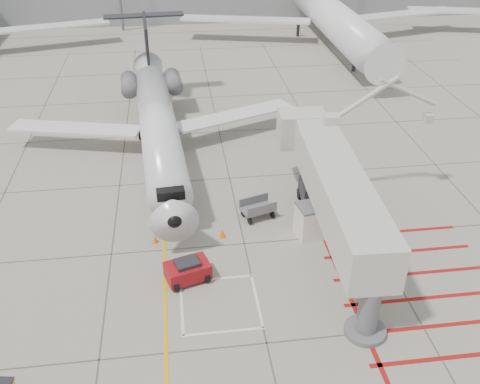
{
  "coord_description": "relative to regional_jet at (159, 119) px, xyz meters",
  "views": [
    {
      "loc": [
        -3.63,
        -21.85,
        19.97
      ],
      "look_at": [
        0.0,
        6.0,
        2.5
      ],
      "focal_mm": 40.0,
      "sensor_mm": 36.0,
      "label": 1
    }
  ],
  "objects": [
    {
      "name": "cone_nose",
      "position": [
        -0.54,
        -9.47,
        -3.76
      ],
      "size": [
        0.35,
        0.35,
        0.48
      ],
      "primitive_type": "cone",
      "color": "orange",
      "rests_on": "ground_plane"
    },
    {
      "name": "regional_jet",
      "position": [
        0.0,
        0.0,
        0.0
      ],
      "size": [
        26.26,
        32.12,
        8.0
      ],
      "primitive_type": null,
      "rotation": [
        0.0,
        0.0,
        0.07
      ],
      "color": "silver",
      "rests_on": "ground_plane"
    },
    {
      "name": "pushback_tug",
      "position": [
        1.3,
        -13.16,
        -3.3
      ],
      "size": [
        2.72,
        2.12,
        1.39
      ],
      "primitive_type": null,
      "rotation": [
        0.0,
        0.0,
        0.29
      ],
      "color": "maroon",
      "rests_on": "ground_plane"
    },
    {
      "name": "baggage_cart",
      "position": [
        6.13,
        -7.55,
        -3.33
      ],
      "size": [
        2.41,
        1.91,
        1.33
      ],
      "primitive_type": null,
      "rotation": [
        0.0,
        0.0,
        0.31
      ],
      "color": "slate",
      "rests_on": "ground_plane"
    },
    {
      "name": "cone_side",
      "position": [
        3.6,
        -9.43,
        -3.72
      ],
      "size": [
        0.4,
        0.4,
        0.56
      ],
      "primitive_type": "cone",
      "color": "orange",
      "rests_on": "ground_plane"
    },
    {
      "name": "ground_plane",
      "position": [
        4.86,
        -14.31,
        -4.0
      ],
      "size": [
        260.0,
        260.0,
        0.0
      ],
      "primitive_type": "plane",
      "color": "gray",
      "rests_on": "ground"
    },
    {
      "name": "ground_power_unit",
      "position": [
        9.58,
        -9.85,
        -2.91
      ],
      "size": [
        2.96,
        2.01,
        2.17
      ],
      "primitive_type": null,
      "rotation": [
        0.0,
        0.0,
        0.16
      ],
      "color": "white",
      "rests_on": "ground_plane"
    },
    {
      "name": "jet_bridge",
      "position": [
        10.06,
        -12.16,
        -0.43
      ],
      "size": [
        9.16,
        18.18,
        7.14
      ],
      "primitive_type": null,
      "rotation": [
        0.0,
        0.0,
        -0.04
      ],
      "color": "beige",
      "rests_on": "ground_plane"
    }
  ]
}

